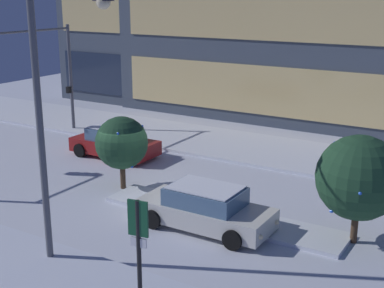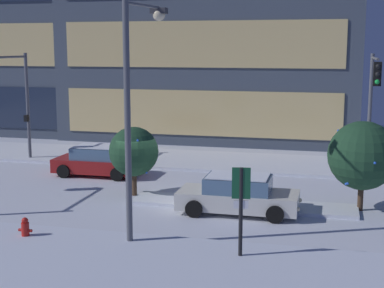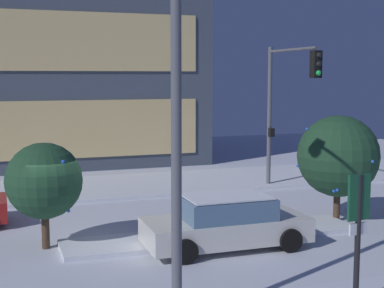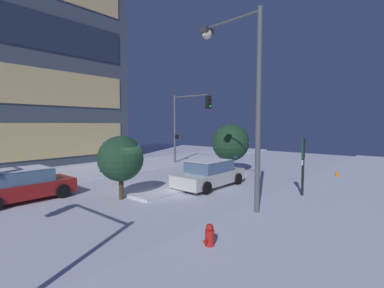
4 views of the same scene
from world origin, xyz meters
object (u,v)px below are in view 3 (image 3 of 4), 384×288
Objects in this scene: traffic_light_corner_far_right at (287,93)px; decorated_tree_median at (338,156)px; parking_info_sign at (358,224)px; car_near at (226,223)px; street_lamp_arched at (168,61)px; decorated_tree_left_of_median at (44,181)px.

decorated_tree_median is (-0.55, -4.58, -1.93)m from traffic_light_corner_far_right.
parking_info_sign is (-4.28, -10.97, -2.29)m from traffic_light_corner_far_right.
parking_info_sign is at bearing -21.29° from traffic_light_corner_far_right.
decorated_tree_median is at bearing -6.83° from traffic_light_corner_far_right.
car_near is at bearing -161.58° from decorated_tree_median.
street_lamp_arched is at bearing -127.62° from car_near.
decorated_tree_median reaches higher than parking_info_sign.
car_near is at bearing 2.60° from parking_info_sign.
traffic_light_corner_far_right is 11.14m from decorated_tree_left_of_median.
decorated_tree_left_of_median reaches higher than parking_info_sign.
traffic_light_corner_far_right is 12.00m from parking_info_sign.
traffic_light_corner_far_right is at bearing 24.45° from decorated_tree_left_of_median.
street_lamp_arched reaches higher than parking_info_sign.
decorated_tree_left_of_median is (-9.39, 0.06, -0.27)m from decorated_tree_median.
decorated_tree_left_of_median reaches higher than car_near.
decorated_tree_left_of_median is at bearing 26.83° from street_lamp_arched.
car_near is 8.69m from traffic_light_corner_far_right.
decorated_tree_left_of_median is at bearing 33.71° from parking_info_sign.
decorated_tree_left_of_median is (-2.04, 5.19, -3.17)m from street_lamp_arched.
traffic_light_corner_far_right is 12.55m from street_lamp_arched.
car_near is 5.06m from parking_info_sign.
decorated_tree_median is 9.39m from decorated_tree_left_of_median.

